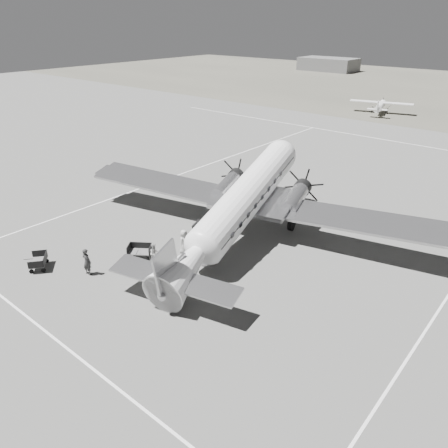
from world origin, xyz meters
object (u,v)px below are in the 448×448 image
Objects in this scene: light_plane_left at (380,107)px; passenger at (184,242)px; baggage_cart_near at (140,251)px; ground_crew at (87,262)px; dc3_airliner at (241,206)px; baggage_cart_far at (38,262)px; ramp_agent at (155,253)px; shed_secondary at (328,64)px.

light_plane_left is 5.83× the size of passenger.
passenger is at bearing 15.55° from baggage_cart_near.
baggage_cart_near is at bearing -110.41° from ground_crew.
dc3_airliner is 18.11× the size of baggage_cart_far.
shed_secondary is at bearing 31.93° from ramp_agent.
light_plane_left is at bearing 88.89° from dc3_airliner.
ramp_agent reaches higher than baggage_cart_near.
ground_crew is at bearing -99.24° from light_plane_left.
ground_crew is (6.48, -66.71, -0.17)m from light_plane_left.
baggage_cart_near is 7.05m from baggage_cart_far.
passenger is (-1.97, -4.28, -2.07)m from dc3_airliner.
baggage_cart_far is 1.10× the size of ramp_agent.
ramp_agent is (5.79, 5.73, 0.30)m from baggage_cart_far.
light_plane_left is at bearing 61.30° from baggage_cart_near.
baggage_cart_far is (-4.30, -5.58, -0.00)m from baggage_cart_near.
ground_crew is 1.03× the size of passenger.
shed_secondary is at bearing 76.42° from baggage_cart_near.
dc3_airliner is at bearing -65.27° from shed_secondary.
shed_secondary is 124.64m from dc3_airliner.
light_plane_left reaches higher than passenger.
ground_crew reaches higher than baggage_cart_far.
dc3_airliner is 57.25m from light_plane_left.
passenger is at bearing -121.98° from ground_crew.
shed_secondary is 10.17× the size of baggage_cart_near.
dc3_airliner is 8.33m from baggage_cart_near.
shed_secondary is 129.33m from baggage_cart_near.
light_plane_left is 63.37m from ramp_agent.
light_plane_left is 5.66× the size of ground_crew.
baggage_cart_far is 0.92× the size of passenger.
dc3_airliner is at bearing 94.72° from baggage_cart_far.
baggage_cart_far is 3.84m from ground_crew.
light_plane_left is (-11.45, 56.06, -1.87)m from dc3_airliner.
ramp_agent is (-2.56, -6.68, -2.23)m from dc3_airliner.
ramp_agent is 0.83× the size of passenger.
light_plane_left is 6.36× the size of baggage_cart_far.
baggage_cart_near is 1.01× the size of baggage_cart_far.
ground_crew is at bearing 158.20° from ramp_agent.
dc3_airliner reaches higher than shed_secondary.
baggage_cart_near is at bearing 135.61° from passenger.
baggage_cart_near is 0.92× the size of passenger.
baggage_cart_near is 3.33m from passenger.
dc3_airliner is 16.11× the size of ground_crew.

